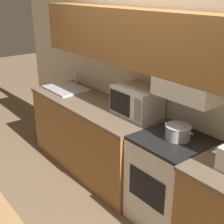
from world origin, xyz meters
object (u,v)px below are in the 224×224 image
Objects in this scene: microwave at (137,101)px; sink_basin at (66,88)px; stove_range at (170,181)px; cooking_pot at (178,131)px.

sink_basin is (-1.22, -0.14, -0.13)m from microwave.
sink_basin is at bearing -173.59° from microwave.
stove_range is 1.77× the size of microwave.
microwave is at bearing 168.77° from stove_range.
microwave is (-0.64, 0.09, 0.08)m from cooking_pot.
cooking_pot is 1.87m from sink_basin.
cooking_pot is 0.65m from microwave.
cooking_pot is 0.56× the size of sink_basin.
microwave reaches higher than stove_range.
cooking_pot reaches higher than stove_range.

